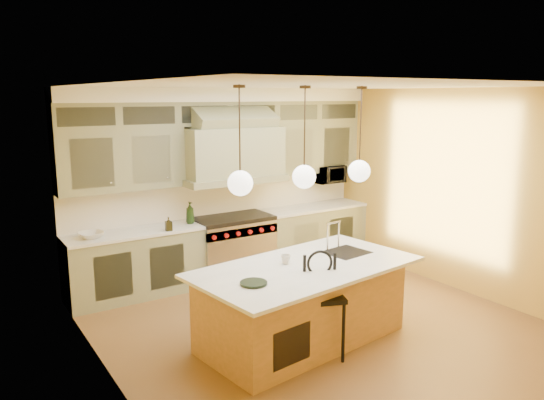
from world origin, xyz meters
TOP-DOWN VIEW (x-y plane):
  - floor at (0.00, 0.00)m, footprint 5.00×5.00m
  - ceiling at (0.00, 0.00)m, footprint 5.00×5.00m
  - wall_back at (0.00, 2.50)m, footprint 5.00×0.00m
  - wall_front at (0.00, -2.50)m, footprint 5.00×0.00m
  - wall_left at (-2.50, 0.00)m, footprint 0.00×5.00m
  - wall_right at (2.50, 0.00)m, footprint 0.00×5.00m
  - back_cabinetry at (0.00, 2.23)m, footprint 5.00×0.77m
  - range at (0.00, 2.14)m, footprint 1.20×0.74m
  - kitchen_island at (-0.39, -0.25)m, footprint 2.73×1.67m
  - counter_stool at (-0.43, -0.65)m, footprint 0.52×0.52m
  - microwave at (1.95, 2.25)m, footprint 0.54×0.37m
  - oil_bottle_a at (-0.70, 2.15)m, footprint 0.14×0.14m
  - oil_bottle_b at (-1.13, 1.92)m, footprint 0.10×0.10m
  - fruit_bowl at (-2.14, 2.12)m, footprint 0.35×0.35m
  - cup at (-0.55, -0.13)m, footprint 0.12×0.12m
  - pendant_left at (-1.20, -0.25)m, footprint 0.26×0.26m
  - pendant_center at (-0.40, -0.25)m, footprint 0.26×0.26m
  - pendant_right at (0.40, -0.25)m, footprint 0.26×0.26m

SIDE VIEW (x-z plane):
  - floor at x=0.00m, z-range 0.00..0.00m
  - kitchen_island at x=-0.39m, z-range -0.20..1.15m
  - range at x=0.00m, z-range 0.01..0.97m
  - counter_stool at x=-0.43m, z-range 0.08..1.23m
  - cup at x=-0.55m, z-range 0.92..1.02m
  - fruit_bowl at x=-2.14m, z-range 0.94..1.02m
  - oil_bottle_b at x=-1.13m, z-range 0.94..1.13m
  - oil_bottle_a at x=-0.70m, z-range 0.94..1.26m
  - back_cabinetry at x=0.00m, z-range -0.02..2.88m
  - microwave at x=1.95m, z-range 1.30..1.60m
  - wall_back at x=0.00m, z-range -1.05..3.95m
  - wall_front at x=0.00m, z-range -1.05..3.95m
  - wall_left at x=-2.50m, z-range -1.05..3.95m
  - wall_right at x=2.50m, z-range -1.05..3.95m
  - pendant_left at x=-1.20m, z-range 1.39..2.50m
  - pendant_center at x=-0.40m, z-range 1.39..2.50m
  - pendant_right at x=0.40m, z-range 1.39..2.50m
  - ceiling at x=0.00m, z-range 2.90..2.90m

